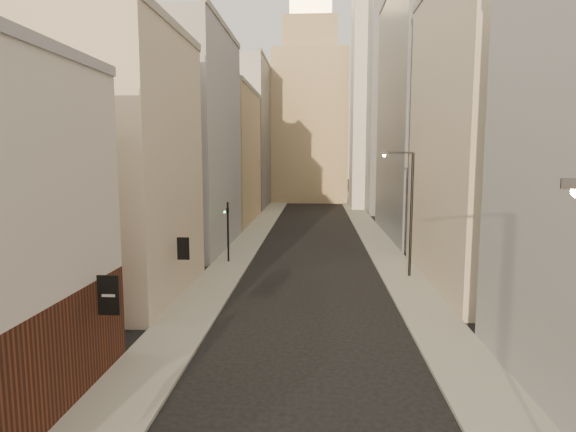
{
  "coord_description": "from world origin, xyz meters",
  "views": [
    {
      "loc": [
        0.31,
        -2.75,
        8.7
      ],
      "look_at": [
        -1.22,
        23.27,
        5.42
      ],
      "focal_mm": 30.0,
      "sensor_mm": 36.0,
      "label": 1
    }
  ],
  "objects_px": {
    "clock_tower": "(310,109)",
    "white_tower": "(377,94)",
    "traffic_light_left": "(228,219)",
    "streetlamp_mid": "(408,207)"
  },
  "relations": [
    {
      "from": "traffic_light_left",
      "to": "white_tower",
      "type": "bearing_deg",
      "value": -95.96
    },
    {
      "from": "clock_tower",
      "to": "traffic_light_left",
      "type": "height_order",
      "value": "clock_tower"
    },
    {
      "from": "clock_tower",
      "to": "white_tower",
      "type": "bearing_deg",
      "value": -51.84
    },
    {
      "from": "clock_tower",
      "to": "white_tower",
      "type": "relative_size",
      "value": 1.08
    },
    {
      "from": "clock_tower",
      "to": "white_tower",
      "type": "height_order",
      "value": "clock_tower"
    },
    {
      "from": "clock_tower",
      "to": "traffic_light_left",
      "type": "distance_m",
      "value": 58.69
    },
    {
      "from": "traffic_light_left",
      "to": "streetlamp_mid",
      "type": "bearing_deg",
      "value": 179.54
    },
    {
      "from": "clock_tower",
      "to": "traffic_light_left",
      "type": "xyz_separation_m",
      "value": [
        -5.8,
        -56.7,
        -14.0
      ]
    },
    {
      "from": "white_tower",
      "to": "traffic_light_left",
      "type": "height_order",
      "value": "white_tower"
    },
    {
      "from": "clock_tower",
      "to": "streetlamp_mid",
      "type": "height_order",
      "value": "clock_tower"
    }
  ]
}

